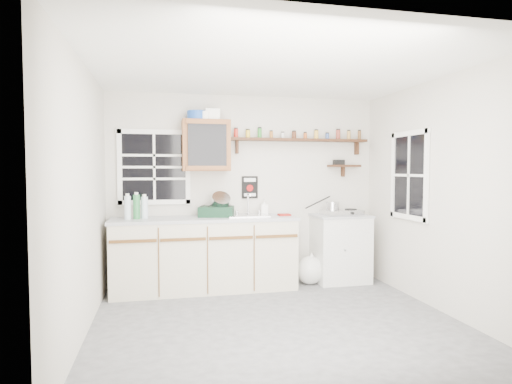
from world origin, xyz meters
TOP-DOWN VIEW (x-y plane):
  - room at (0.00, 0.00)m, footprint 3.64×3.24m
  - main_cabinet at (-0.58, 1.30)m, footprint 2.31×0.63m
  - right_cabinet at (1.25, 1.32)m, footprint 0.73×0.57m
  - sink at (-0.05, 1.30)m, footprint 0.52×0.44m
  - upper_cabinet at (-0.55, 1.44)m, footprint 0.60×0.32m
  - upper_cabinet_clutter at (-0.59, 1.44)m, footprint 0.41×0.24m
  - spice_shelf at (0.72, 1.51)m, footprint 1.91×0.18m
  - secondary_shelf at (1.36, 1.52)m, footprint 0.45×0.16m
  - warning_sign at (0.05, 1.59)m, footprint 0.22×0.02m
  - window_back at (-1.20, 1.59)m, footprint 0.93×0.03m
  - window_right at (1.79, 0.55)m, footprint 0.03×0.78m
  - water_bottles at (-1.41, 1.31)m, footprint 0.28×0.14m
  - dish_rack at (-0.41, 1.37)m, footprint 0.50×0.42m
  - soap_bottle at (0.22, 1.48)m, footprint 0.09×0.10m
  - rag at (0.45, 1.28)m, footprint 0.15×0.13m
  - hotplate at (1.26, 1.31)m, footprint 0.56×0.35m
  - saucepan at (1.12, 1.31)m, footprint 0.44×0.20m
  - trash_bag at (0.80, 1.27)m, footprint 0.39×0.35m

SIDE VIEW (x-z plane):
  - trash_bag at x=0.80m, z-range -0.03..0.41m
  - right_cabinet at x=1.25m, z-range 0.00..0.91m
  - main_cabinet at x=-0.58m, z-range 0.00..0.92m
  - rag at x=0.45m, z-range 0.92..0.94m
  - sink at x=-0.05m, z-range 0.79..1.08m
  - hotplate at x=1.26m, z-range 0.91..0.98m
  - soap_bottle at x=0.22m, z-range 0.92..1.12m
  - dish_rack at x=-0.41m, z-range 0.86..1.19m
  - saucepan at x=1.12m, z-range 0.94..1.13m
  - water_bottles at x=-1.41m, z-range 0.90..1.23m
  - room at x=0.00m, z-range -0.02..2.52m
  - warning_sign at x=0.05m, z-range 1.13..1.43m
  - window_right at x=1.79m, z-range 0.91..1.99m
  - window_back at x=-1.20m, z-range 1.06..2.04m
  - secondary_shelf at x=1.36m, z-range 1.46..1.69m
  - upper_cabinet at x=-0.55m, z-range 1.50..2.15m
  - spice_shelf at x=0.72m, z-range 1.76..2.11m
  - upper_cabinet_clutter at x=-0.59m, z-range 2.14..2.28m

